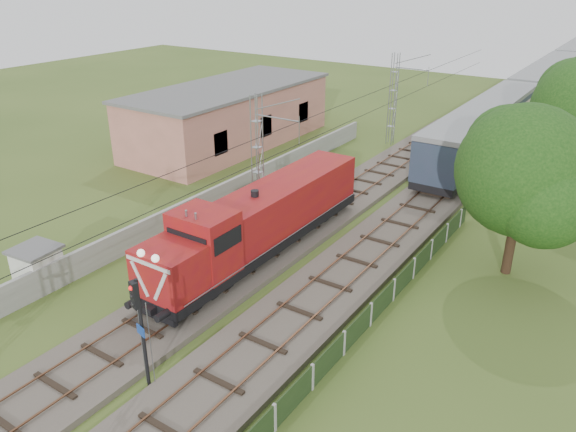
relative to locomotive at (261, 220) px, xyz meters
The scene contains 12 objects.
ground 8.46m from the locomotive, 90.00° to the right, with size 140.00×140.00×0.00m, color #415921.
track_main 2.32m from the locomotive, 90.00° to the right, with size 4.20×70.00×0.45m.
track_side 12.99m from the locomotive, 67.08° to the left, with size 4.20×80.00×0.45m.
catenary 5.18m from the locomotive, 127.62° to the left, with size 3.31×70.00×8.00m.
boundary_wall 7.68m from the locomotive, 149.53° to the left, with size 0.25×40.00×1.50m, color #9E9E99.
station_building 21.81m from the locomotive, 133.46° to the left, with size 8.40×20.40×5.22m.
fence 9.66m from the locomotive, 32.90° to the right, with size 0.12×32.00×1.20m.
locomotive is the anchor object (origin of this frame).
signal_post 11.46m from the locomotive, 76.38° to the right, with size 0.52×0.41×4.78m.
relay_hut 11.52m from the locomotive, 130.17° to the right, with size 2.25×2.25×2.13m.
tree_a 13.63m from the locomotive, 25.36° to the left, with size 6.92×6.59×8.97m.
tree_c 24.94m from the locomotive, 63.85° to the left, with size 5.18×4.93×6.72m.
Camera 1 is at (16.58, -14.04, 14.87)m, focal length 35.00 mm.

